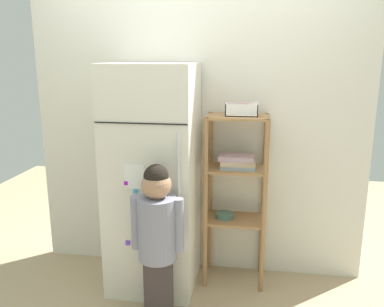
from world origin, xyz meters
The scene contains 6 objects.
ground_plane centered at (0.00, 0.00, 0.00)m, with size 6.00×6.00×0.00m, color tan.
kitchen_wall_back centered at (0.00, 0.34, 1.08)m, with size 2.60×0.03×2.17m, color silver.
refrigerator centered at (-0.28, 0.02, 0.83)m, with size 0.62×0.61×1.67m.
child_standing centered at (-0.15, -0.40, 0.65)m, with size 0.34×0.25×1.07m.
pantry_shelf_unit centered at (0.32, 0.15, 0.81)m, with size 0.46×0.31×1.30m.
fruit_bin centered at (0.35, 0.17, 1.34)m, with size 0.23×0.15×0.09m.
Camera 1 is at (0.45, -2.70, 1.71)m, focal length 37.36 mm.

